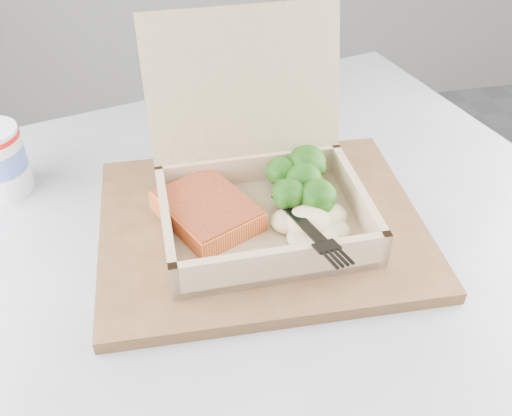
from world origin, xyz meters
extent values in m
cube|color=#A9ACB3|center=(-0.01, 0.38, 0.74)|extent=(1.03, 1.03, 0.03)
cube|color=brown|center=(-0.02, 0.43, 0.76)|extent=(0.40, 0.32, 0.02)
cube|color=tan|center=(-0.02, 0.41, 0.77)|extent=(0.24, 0.18, 0.01)
cube|color=tan|center=(-0.13, 0.41, 0.79)|extent=(0.01, 0.18, 0.05)
cube|color=tan|center=(0.09, 0.41, 0.79)|extent=(0.01, 0.18, 0.05)
cube|color=tan|center=(-0.02, 0.33, 0.79)|extent=(0.24, 0.01, 0.05)
cube|color=tan|center=(-0.02, 0.50, 0.79)|extent=(0.24, 0.01, 0.05)
cube|color=tan|center=(-0.02, 0.53, 0.90)|extent=(0.24, 0.06, 0.18)
cube|color=orange|center=(-0.08, 0.43, 0.79)|extent=(0.13, 0.14, 0.02)
ellipsoid|color=#F4E89E|center=(0.03, 0.39, 0.79)|extent=(0.09, 0.07, 0.03)
cube|color=black|center=(0.00, 0.45, 0.80)|extent=(0.03, 0.12, 0.03)
cube|color=black|center=(0.02, 0.36, 0.80)|extent=(0.03, 0.05, 0.01)
cube|color=silver|center=(-0.08, 0.61, 0.75)|extent=(0.12, 0.16, 0.00)
camera|label=1|loc=(-0.13, -0.08, 1.22)|focal=40.00mm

